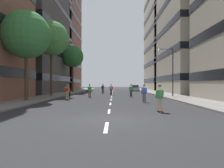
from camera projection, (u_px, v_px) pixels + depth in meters
The scene contains 22 objects.
ground_plane at pixel (112, 94), 38.40m from camera, with size 166.50×166.50×0.00m, color #28282B.
sidewalk_left at pixel (70, 92), 41.95m from camera, with size 3.67×76.31×0.14m, color gray.
sidewalk_right at pixel (155, 92), 41.79m from camera, with size 3.67×76.31×0.14m, color gray.
lane_markings at pixel (112, 93), 38.65m from camera, with size 0.16×62.20×0.01m.
building_left_mid at pixel (17, 33), 41.92m from camera, with size 18.05×21.80×24.14m.
building_left_far at pixel (46, 35), 59.66m from camera, with size 18.05×18.48×31.80m.
building_right_mid at pixel (208, 8), 41.56m from camera, with size 18.05×20.38×34.13m.
building_right_far at pixel (180, 41), 59.31m from camera, with size 18.05×20.30×28.35m.
parked_car_near at pixel (135, 88), 51.74m from camera, with size 1.82×4.40×1.52m.
street_tree_near at pixel (73, 57), 44.76m from camera, with size 4.70×4.70×9.98m.
street_tree_mid at pixel (51, 39), 29.51m from camera, with size 4.98×4.98×10.72m.
street_tree_far at pixel (26, 35), 21.10m from camera, with size 4.91×4.91×9.20m.
streetlamp_right at pixel (170, 67), 27.82m from camera, with size 2.13×0.30×6.50m.
skater_0 at pixel (144, 92), 20.14m from camera, with size 0.55×0.92×1.78m.
skater_1 at pixel (67, 91), 23.08m from camera, with size 0.54×0.91×1.78m.
skater_2 at pixel (160, 96), 13.21m from camera, with size 0.55×0.92×1.78m.
skater_3 at pixel (103, 88), 44.56m from camera, with size 0.57×0.92×1.78m.
skater_4 at pixel (90, 90), 27.40m from camera, with size 0.53×0.90×1.78m.
skater_5 at pixel (103, 88), 38.84m from camera, with size 0.57×0.92×1.78m.
skater_6 at pixel (131, 90), 28.11m from camera, with size 0.55×0.91×1.78m.
skater_7 at pixel (111, 89), 33.32m from camera, with size 0.56×0.92×1.78m.
skater_8 at pixel (69, 90), 26.07m from camera, with size 0.56×0.92×1.78m.
Camera 1 is at (0.32, -10.65, 1.83)m, focal length 32.98 mm.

